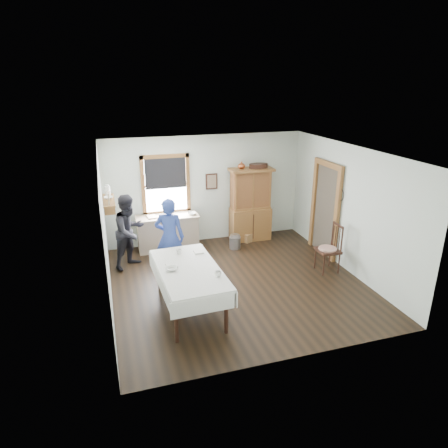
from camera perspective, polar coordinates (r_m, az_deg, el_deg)
The scene contains 20 objects.
room at distance 7.79m, azimuth 2.01°, elevation 0.42°, with size 5.01×5.01×2.70m.
window at distance 9.78m, azimuth -8.33°, elevation 6.01°, with size 1.18×0.07×1.48m.
doorway at distance 9.60m, azimuth 14.30°, elevation 2.42°, with size 0.09×1.14×2.22m.
wall_shelf at distance 8.80m, azimuth -16.17°, elevation 3.45°, with size 0.24×1.00×0.44m.
framed_picture at distance 10.03m, azimuth -1.77°, elevation 6.09°, with size 0.30×0.04×0.40m, color #371C13.
rug_beater at distance 9.00m, azimuth 16.35°, elevation 4.78°, with size 0.27×0.27×0.01m, color black.
work_counter at distance 9.86m, azimuth -8.02°, elevation -1.20°, with size 1.50×0.57×0.86m, color tan.
china_hutch at distance 10.24m, azimuth 3.81°, elevation 2.78°, with size 1.10×0.52×1.87m, color brown.
dining_table at distance 7.29m, azimuth -4.97°, elevation -9.20°, with size 1.08×2.06×0.82m, color silver.
spindle_chair at distance 8.88m, azimuth 14.65°, elevation -3.36°, with size 0.50×0.50×1.08m, color #371C13.
pail at distance 9.89m, azimuth 1.57°, elevation -2.67°, with size 0.28×0.28×0.30m, color gray.
wicker_basket at distance 10.38m, azimuth 3.54°, elevation -1.80°, with size 0.37×0.26×0.22m, color olive.
woman_blue at distance 8.44m, azimuth -7.75°, elevation -2.29°, with size 0.57×0.38×1.57m, color navy.
figure_dark at distance 8.98m, azimuth -13.29°, elevation -1.38°, with size 0.75×0.58×1.53m, color black.
table_cup_a at distance 6.77m, azimuth -0.88°, elevation -7.13°, with size 0.12×0.12×0.09m, color white.
table_cup_b at distance 7.65m, azimuth -6.46°, elevation -3.95°, with size 0.10×0.10×0.10m, color white.
table_bowl at distance 7.05m, azimuth -7.54°, elevation -6.35°, with size 0.23×0.23×0.06m, color white.
counter_book at distance 9.63m, azimuth -10.92°, elevation 0.92°, with size 0.18×0.25×0.02m, color #7F6A54.
counter_bowl at distance 9.71m, azimuth -4.65°, elevation 1.50°, with size 0.20×0.20×0.06m, color white.
shelf_bowl at distance 8.80m, azimuth -16.19°, elevation 3.63°, with size 0.22×0.22×0.05m, color white.
Camera 1 is at (-2.42, -6.93, 3.96)m, focal length 32.00 mm.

